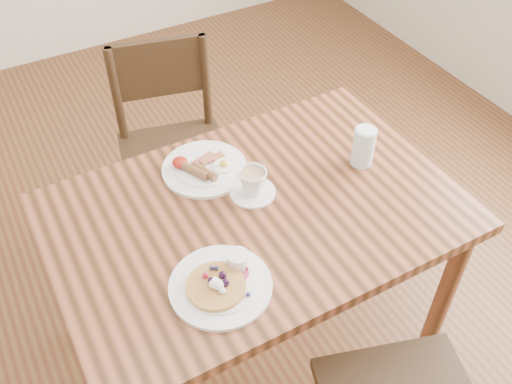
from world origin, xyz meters
The scene contains 7 objects.
ground centered at (0.00, 0.00, 0.00)m, with size 5.00×5.00×0.00m, color #502917.
dining_table centered at (0.00, 0.00, 0.65)m, with size 1.20×0.80×0.75m.
chair_far centered at (0.00, 0.71, 0.49)m, with size 0.50×0.50×0.88m.
pancake_plate centered at (-0.21, -0.20, 0.76)m, with size 0.27×0.27×0.06m.
breakfast_plate centered at (-0.06, 0.23, 0.76)m, with size 0.27×0.27×0.04m.
teacup_saucer centered at (0.02, 0.06, 0.79)m, with size 0.14×0.14×0.09m.
water_glass centered at (0.40, 0.02, 0.82)m, with size 0.07×0.07×0.13m, color silver.
Camera 1 is at (-0.57, -1.03, 1.96)m, focal length 40.00 mm.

